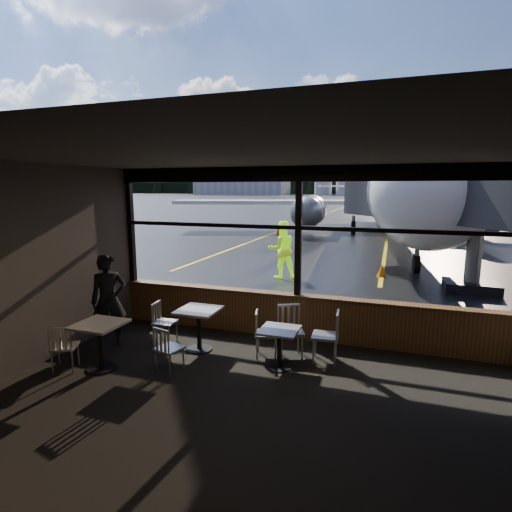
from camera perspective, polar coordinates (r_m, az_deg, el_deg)
The scene contains 31 objects.
ground_plane at distance 127.80m, azimuth 18.31°, elevation 7.78°, with size 520.00×520.00×0.00m, color black.
carpet_floor at distance 5.92m, azimuth -1.33°, elevation -21.50°, with size 8.00×6.00×0.01m, color black.
ceiling at distance 5.08m, azimuth -1.49°, elevation 14.47°, with size 8.00×6.00×0.04m, color #38332D.
wall_left at distance 7.59m, azimuth -31.06°, elevation -1.79°, with size 0.04×6.00×3.50m, color #473F39.
wall_back at distance 2.81m, azimuth -24.50°, elevation -19.29°, with size 8.00×0.04×3.50m, color #473F39.
window_sill at distance 8.37m, azimuth 5.87°, elevation -8.66°, with size 8.00×0.28×0.90m, color #503018.
window_header at distance 7.95m, azimuth 6.23°, elevation 11.59°, with size 8.00×0.18×0.30m, color black.
mullion_left at distance 9.67m, azimuth -17.44°, elevation 4.03°, with size 0.12×0.12×2.60m, color black.
mullion_centre at distance 8.00m, azimuth 6.08°, elevation 3.33°, with size 0.12×0.12×2.60m, color black.
window_transom at distance 7.99m, azimuth 6.09°, elevation 4.04°, with size 8.00×0.10×0.08m, color black.
airliner at distance 27.78m, azimuth 19.06°, elevation 14.15°, with size 30.02×36.03×11.01m, color white, non-canonical shape.
jet_bridge at distance 13.39m, azimuth 26.93°, elevation 5.78°, with size 9.04×11.05×4.82m, color #28282A, non-canonical shape.
cafe_table_near at distance 7.03m, azimuth 3.32°, elevation -13.09°, with size 0.65×0.65×0.71m, color #A8A29A, non-canonical shape.
cafe_table_mid at distance 7.81m, azimuth -8.15°, elevation -10.39°, with size 0.74×0.74×0.82m, color #9E9991, non-canonical shape.
cafe_table_left at distance 7.44m, azimuth -21.31°, elevation -11.95°, with size 0.76×0.76×0.83m, color gray, non-canonical shape.
chair_near_e at distance 7.33m, azimuth 9.85°, elevation -11.25°, with size 0.52×0.52×0.95m, color #ABA69A, non-canonical shape.
chair_near_w at distance 7.44m, azimuth 1.54°, elevation -11.11°, with size 0.47×0.47×0.87m, color #B4AFA2, non-canonical shape.
chair_near_n at distance 7.44m, azimuth 4.92°, elevation -10.78°, with size 0.52×0.52×0.96m, color #A9A598, non-canonical shape.
chair_mid_s at distance 7.02m, azimuth -12.26°, elevation -12.83°, with size 0.45×0.45×0.83m, color #B7B2A5, non-canonical shape.
chair_mid_w at distance 8.27m, azimuth -12.86°, elevation -9.29°, with size 0.46×0.46×0.85m, color beige, non-canonical shape.
chair_left_s at distance 7.67m, azimuth -25.67°, elevation -11.62°, with size 0.45×0.45×0.83m, color beige, non-canonical shape.
passenger at distance 8.32m, azimuth -20.30°, elevation -6.00°, with size 0.67×0.44×1.83m, color black.
ground_crew at distance 13.79m, azimuth 3.70°, elevation 0.93°, with size 0.96×0.75×1.97m, color #BFF219.
cone_nose at distance 14.66m, azimuth 17.53°, elevation -1.99°, with size 0.33×0.33×0.46m, color #FB5D07.
cone_wing at distance 27.29m, azimuth 3.24°, elevation 3.67°, with size 0.34×0.34×0.48m, color #F56507.
hangar_left at distance 201.01m, azimuth -2.01°, elevation 10.33°, with size 45.00×18.00×11.00m, color silver, non-canonical shape.
hangar_mid at distance 192.77m, azimuth 18.69°, elevation 9.72°, with size 38.00×15.00×10.00m, color silver, non-canonical shape.
fuel_tank_a at distance 192.39m, azimuth 9.57°, elevation 9.49°, with size 8.00×8.00×6.00m, color silver.
fuel_tank_b at distance 190.99m, azimuth 12.56°, elevation 9.39°, with size 8.00×8.00×6.00m, color silver.
fuel_tank_c at distance 190.11m, azimuth 15.60°, elevation 9.27°, with size 8.00×8.00×6.00m, color silver.
treeline at distance 217.78m, azimuth 18.76°, elevation 9.91°, with size 360.00×3.00×12.00m, color black.
Camera 1 is at (1.76, -7.75, 3.07)m, focal length 28.00 mm.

